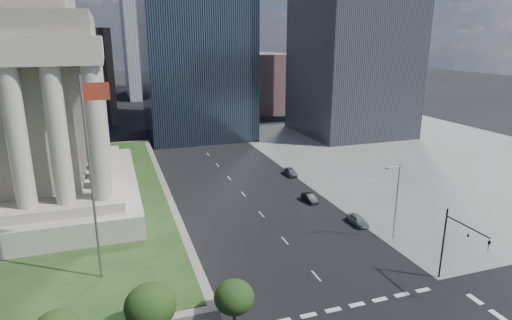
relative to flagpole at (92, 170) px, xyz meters
name	(u,v)px	position (x,y,z in m)	size (l,w,h in m)	color
ground	(188,131)	(21.83, 76.00, -13.11)	(500.00, 500.00, 0.00)	black
sidewalk_ne	(419,152)	(67.83, 36.00, -13.10)	(68.00, 90.00, 0.03)	slate
flagpole	(92,170)	(0.00, 0.00, 0.00)	(2.52, 0.24, 20.00)	slate
midrise_glass	(194,18)	(23.83, 71.00, 16.89)	(26.00, 26.00, 60.00)	black
building_filler_ne	(260,82)	(53.83, 106.00, -3.11)	(20.00, 30.00, 20.00)	brown
building_filler_nw	(74,75)	(-8.17, 106.00, 0.89)	(24.00, 30.00, 28.00)	brown
traffic_signal_ne	(457,240)	(34.33, -10.30, -7.86)	(0.30, 5.74, 8.00)	black
street_lamp_north	(396,198)	(35.16, 1.00, -7.45)	(2.13, 0.22, 10.00)	slate
parked_sedan_near	(358,220)	(33.33, 6.30, -12.43)	(1.61, 3.99, 1.36)	gray
parked_sedan_mid	(310,198)	(30.83, 16.43, -12.50)	(3.73, 1.30, 1.23)	black
parked_sedan_far	(291,172)	(33.33, 29.84, -12.40)	(1.69, 4.19, 1.43)	#53545A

